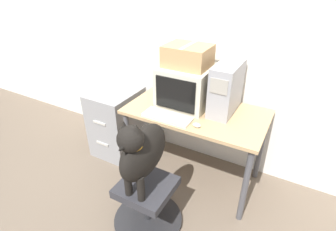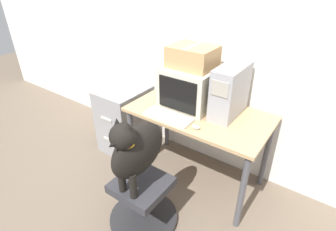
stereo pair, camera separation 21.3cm
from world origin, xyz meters
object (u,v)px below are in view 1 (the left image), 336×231
crt_monitor (187,85)px  pc_tower (226,88)px  dog (142,151)px  filing_cabinet (117,122)px  office_chair (147,205)px  keyboard (167,117)px  cardboard_box (188,56)px

crt_monitor → pc_tower: (0.36, 0.03, 0.04)m
dog → filing_cabinet: bearing=139.0°
office_chair → dog: (0.00, -0.03, 0.57)m
keyboard → pc_tower: bearing=43.6°
office_chair → cardboard_box: (-0.05, 0.79, 1.03)m
keyboard → office_chair: bearing=-81.9°
pc_tower → cardboard_box: bearing=-176.1°
dog → cardboard_box: bearing=93.4°
filing_cabinet → cardboard_box: bearing=6.4°
cardboard_box → office_chair: bearing=-86.5°
dog → keyboard: bearing=97.6°
keyboard → office_chair: size_ratio=0.75×
office_chair → filing_cabinet: size_ratio=0.77×
crt_monitor → dog: crt_monitor is taller
keyboard → office_chair: (0.07, -0.46, -0.59)m
crt_monitor → filing_cabinet: bearing=-173.9°
dog → pc_tower: bearing=69.8°
cardboard_box → pc_tower: bearing=3.9°
filing_cabinet → cardboard_box: size_ratio=1.94×
pc_tower → office_chair: size_ratio=0.77×
crt_monitor → cardboard_box: size_ratio=1.21×
crt_monitor → cardboard_box: (0.00, 0.00, 0.27)m
office_chair → filing_cabinet: 1.12m
cardboard_box → dog: bearing=-86.6°
office_chair → dog: dog is taller
crt_monitor → keyboard: size_ratio=1.08×
cardboard_box → crt_monitor: bearing=-90.0°
keyboard → cardboard_box: (0.02, 0.34, 0.44)m
keyboard → dog: size_ratio=0.68×
pc_tower → filing_cabinet: pc_tower is taller
dog → cardboard_box: (-0.05, 0.82, 0.46)m
office_chair → filing_cabinet: bearing=140.2°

